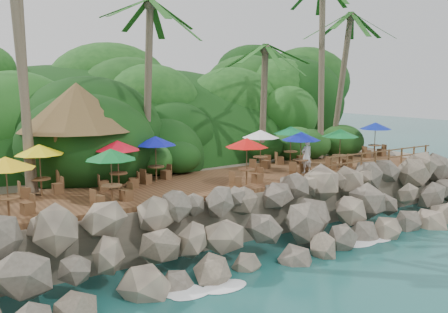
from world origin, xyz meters
TOP-DOWN VIEW (x-y plane):
  - ground at (0.00, 0.00)m, footprint 140.00×140.00m
  - land_base at (0.00, 16.00)m, footprint 32.00×25.20m
  - jungle_hill at (0.00, 23.50)m, footprint 44.80×28.00m
  - seawall at (0.00, 2.00)m, footprint 29.00×4.00m
  - terrace at (0.00, 6.00)m, footprint 26.00×5.00m
  - jungle_foliage at (0.00, 15.00)m, footprint 44.00×16.00m
  - foam_line at (0.00, 0.30)m, footprint 25.20×0.80m
  - palapa at (-5.90, 9.32)m, footprint 5.45×5.45m
  - dining_clusters at (-1.05, 5.91)m, footprint 25.57×5.17m
  - railing at (8.66, 3.65)m, footprint 8.30×0.10m
  - waiter at (4.40, 4.99)m, footprint 0.65×0.45m

SIDE VIEW (x-z plane):
  - ground at x=0.00m, z-range 0.00..0.00m
  - jungle_hill at x=0.00m, z-range -7.70..7.70m
  - jungle_foliage at x=0.00m, z-range -6.00..6.00m
  - foam_line at x=0.00m, z-range 0.00..0.06m
  - land_base at x=0.00m, z-range 0.00..2.10m
  - seawall at x=0.00m, z-range 0.00..2.30m
  - terrace at x=0.00m, z-range 2.10..2.30m
  - railing at x=8.66m, z-range 2.41..3.41m
  - waiter at x=4.40m, z-range 2.30..4.04m
  - dining_clusters at x=-1.05m, z-range 3.00..5.14m
  - palapa at x=-5.90m, z-range 3.49..8.09m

